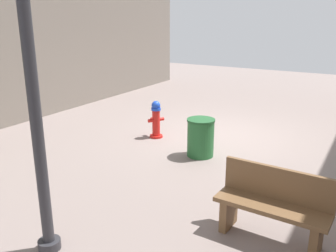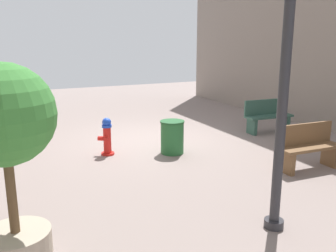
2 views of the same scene
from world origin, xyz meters
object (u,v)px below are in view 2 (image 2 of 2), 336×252
street_lamp (287,49)px  trash_bin (172,137)px  fire_hydrant (107,136)px  bench_near (268,116)px  bench_far (308,146)px  planter_tree (6,139)px

street_lamp → trash_bin: 4.39m
fire_hydrant → trash_bin: bearing=158.7°
bench_near → bench_far: (1.37, 2.83, -0.00)m
bench_near → trash_bin: size_ratio=1.86×
bench_far → street_lamp: (2.32, 1.64, 2.05)m
fire_hydrant → planter_tree: bearing=59.5°
planter_tree → fire_hydrant: bearing=-120.5°
bench_near → planter_tree: size_ratio=0.60×
street_lamp → trash_bin: size_ratio=5.19×
street_lamp → bench_near: bearing=-129.5°
bench_far → planter_tree: 5.92m
trash_bin → street_lamp: bearing=86.2°
bench_near → fire_hydrant: bearing=0.9°
fire_hydrant → bench_near: size_ratio=0.60×
fire_hydrant → street_lamp: bearing=105.1°
bench_far → trash_bin: (2.07, -2.19, -0.09)m
planter_tree → trash_bin: bearing=-138.6°
planter_tree → street_lamp: (-3.41, 0.60, 0.95)m
trash_bin → fire_hydrant: bearing=-21.3°
bench_near → street_lamp: size_ratio=0.36×
planter_tree → trash_bin: 5.02m
planter_tree → street_lamp: 3.59m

